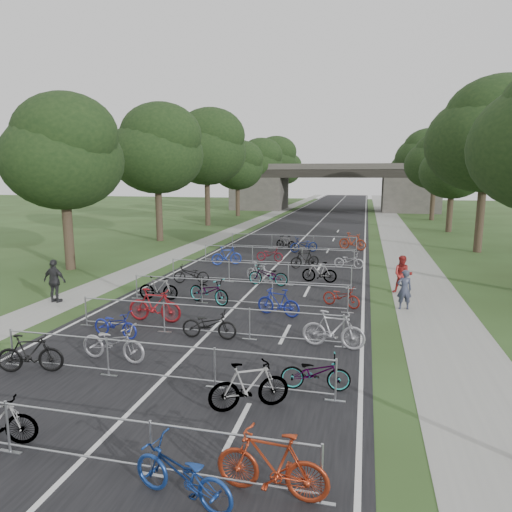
{
  "coord_description": "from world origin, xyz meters",
  "views": [
    {
      "loc": [
        5.13,
        -6.85,
        5.43
      ],
      "look_at": [
        -0.54,
        16.75,
        1.1
      ],
      "focal_mm": 32.0,
      "sensor_mm": 36.0,
      "label": 1
    }
  ],
  "objects_px": {
    "bike_2": "(182,475)",
    "pedestrian_a": "(404,290)",
    "pedestrian_c": "(55,281)",
    "pedestrian_b": "(403,275)",
    "overpass_bridge": "(332,187)"
  },
  "relations": [
    {
      "from": "pedestrian_b",
      "to": "overpass_bridge",
      "type": "bearing_deg",
      "value": 106.57
    },
    {
      "from": "overpass_bridge",
      "to": "pedestrian_c",
      "type": "bearing_deg",
      "value": -97.93
    },
    {
      "from": "pedestrian_a",
      "to": "pedestrian_c",
      "type": "distance_m",
      "value": 14.71
    },
    {
      "from": "pedestrian_c",
      "to": "overpass_bridge",
      "type": "bearing_deg",
      "value": -93.59
    },
    {
      "from": "pedestrian_c",
      "to": "pedestrian_a",
      "type": "bearing_deg",
      "value": -166.18
    },
    {
      "from": "bike_2",
      "to": "pedestrian_b",
      "type": "xyz_separation_m",
      "value": [
        4.59,
        15.19,
        0.37
      ]
    },
    {
      "from": "overpass_bridge",
      "to": "pedestrian_b",
      "type": "bearing_deg",
      "value": -82.17
    },
    {
      "from": "bike_2",
      "to": "pedestrian_c",
      "type": "distance_m",
      "value": 14.3
    },
    {
      "from": "overpass_bridge",
      "to": "pedestrian_a",
      "type": "distance_m",
      "value": 53.43
    },
    {
      "from": "bike_2",
      "to": "pedestrian_a",
      "type": "bearing_deg",
      "value": 175.0
    },
    {
      "from": "pedestrian_b",
      "to": "pedestrian_c",
      "type": "distance_m",
      "value": 15.48
    },
    {
      "from": "bike_2",
      "to": "pedestrian_a",
      "type": "xyz_separation_m",
      "value": [
        4.46,
        12.59,
        0.3
      ]
    },
    {
      "from": "overpass_bridge",
      "to": "bike_2",
      "type": "bearing_deg",
      "value": -87.96
    },
    {
      "from": "pedestrian_a",
      "to": "pedestrian_c",
      "type": "relative_size",
      "value": 0.88
    },
    {
      "from": "overpass_bridge",
      "to": "pedestrian_a",
      "type": "height_order",
      "value": "overpass_bridge"
    }
  ]
}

